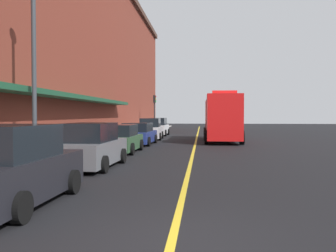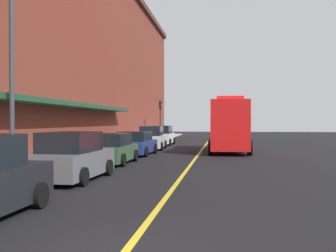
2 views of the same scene
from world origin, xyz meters
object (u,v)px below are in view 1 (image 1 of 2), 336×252
parked_car_1 (91,147)px  parked_car_5 (158,127)px  parked_car_3 (138,134)px  parked_car_4 (151,130)px  parking_meter_0 (97,133)px  parking_meter_1 (58,140)px  traffic_light_near (155,106)px  parking_meter_2 (35,144)px  parked_car_2 (120,139)px  parked_car_0 (11,168)px  street_lamp_left (34,55)px  fire_truck (222,119)px  parking_meter_3 (126,128)px

parked_car_1 → parked_car_5: 22.81m
parked_car_3 → parked_car_4: 5.48m
parking_meter_0 → parking_meter_1: bearing=-90.0°
traffic_light_near → parking_meter_0: bearing=-90.1°
parking_meter_0 → parking_meter_2: (0.00, -7.62, 0.00)m
parked_car_2 → parking_meter_0: (-1.31, -0.03, 0.32)m
parked_car_3 → parked_car_4: (0.10, 5.48, 0.11)m
parked_car_0 → street_lamp_left: size_ratio=0.64×
parked_car_1 → parked_car_2: bearing=3.1°
parked_car_1 → fire_truck: fire_truck is taller
parked_car_1 → traffic_light_near: size_ratio=1.05×
parked_car_5 → parking_meter_3: parked_car_5 is taller
parking_meter_1 → street_lamp_left: size_ratio=0.19×
parked_car_2 → traffic_light_near: 24.72m
parked_car_5 → street_lamp_left: (-2.02, -23.35, 3.57)m
parking_meter_0 → parking_meter_1: same height
parked_car_1 → street_lamp_left: size_ratio=0.65×
parking_meter_0 → parking_meter_3: bearing=90.0°
parking_meter_2 → parking_meter_3: (0.00, 15.42, 0.00)m
street_lamp_left → traffic_light_near: (0.66, 30.96, -1.24)m
parked_car_4 → traffic_light_near: 13.89m
parking_meter_0 → traffic_light_near: 24.69m
parked_car_3 → traffic_light_near: bearing=5.8°
parking_meter_1 → street_lamp_left: street_lamp_left is taller
parking_meter_0 → parked_car_1: bearing=-75.9°
parked_car_4 → parking_meter_2: bearing=173.1°
parked_car_3 → parking_meter_2: bearing=175.8°
parking_meter_0 → parked_car_4: bearing=82.3°
parked_car_3 → parking_meter_2: (-1.39, -13.12, 0.33)m
parked_car_0 → parking_meter_1: 6.67m
fire_truck → traffic_light_near: (-7.31, 15.52, 1.36)m
parking_meter_1 → parked_car_3: bearing=82.8°
parked_car_2 → parked_car_3: bearing=-0.2°
parked_car_2 → parking_meter_2: (-1.31, -7.65, 0.32)m
parking_meter_2 → parking_meter_1: bearing=90.0°
parked_car_0 → parking_meter_3: bearing=5.3°
parked_car_0 → traffic_light_near: bearing=3.3°
parked_car_1 → parked_car_4: bearing=1.5°
parked_car_4 → street_lamp_left: size_ratio=0.64×
parked_car_4 → traffic_light_near: (-1.42, 13.62, 2.32)m
parking_meter_1 → parking_meter_2: 2.09m
parked_car_3 → parking_meter_2: size_ratio=3.54×
parked_car_1 → parked_car_3: size_ratio=0.96×
fire_truck → parking_meter_0: bearing=-39.4°
parked_car_2 → parked_car_3: 5.47m
parking_meter_2 → parked_car_0: bearing=-71.5°
parking_meter_0 → street_lamp_left: 7.21m
parked_car_2 → traffic_light_near: size_ratio=1.01×
parked_car_0 → street_lamp_left: street_lamp_left is taller
parking_meter_2 → traffic_light_near: size_ratio=0.31×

